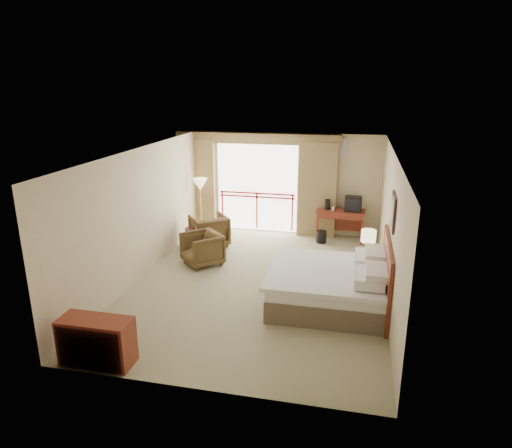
% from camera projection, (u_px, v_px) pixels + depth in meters
% --- Properties ---
extents(floor, '(7.00, 7.00, 0.00)m').
position_uv_depth(floor, '(259.00, 283.00, 9.40)').
color(floor, gray).
rests_on(floor, ground).
extents(ceiling, '(7.00, 7.00, 0.00)m').
position_uv_depth(ceiling, '(259.00, 152.00, 8.60)').
color(ceiling, white).
rests_on(ceiling, wall_back).
extents(wall_back, '(5.00, 0.00, 5.00)m').
position_uv_depth(wall_back, '(286.00, 184.00, 12.26)').
color(wall_back, beige).
rests_on(wall_back, ground).
extents(wall_front, '(5.00, 0.00, 5.00)m').
position_uv_depth(wall_front, '(200.00, 299.00, 5.74)').
color(wall_front, beige).
rests_on(wall_front, ground).
extents(wall_left, '(0.00, 7.00, 7.00)m').
position_uv_depth(wall_left, '(142.00, 213.00, 9.51)').
color(wall_left, beige).
rests_on(wall_left, ground).
extents(wall_right, '(0.00, 7.00, 7.00)m').
position_uv_depth(wall_right, '(390.00, 229.00, 8.48)').
color(wall_right, beige).
rests_on(wall_right, ground).
extents(balcony_door, '(2.40, 0.00, 2.40)m').
position_uv_depth(balcony_door, '(257.00, 188.00, 12.45)').
color(balcony_door, white).
rests_on(balcony_door, wall_back).
extents(balcony_railing, '(2.09, 0.03, 1.02)m').
position_uv_depth(balcony_railing, '(257.00, 202.00, 12.55)').
color(balcony_railing, '#AE150E').
rests_on(balcony_railing, wall_back).
extents(curtain_left, '(1.00, 0.26, 2.50)m').
position_uv_depth(curtain_left, '(198.00, 184.00, 12.66)').
color(curtain_left, olive).
rests_on(curtain_left, wall_back).
extents(curtain_right, '(1.00, 0.26, 2.50)m').
position_uv_depth(curtain_right, '(317.00, 190.00, 11.97)').
color(curtain_right, olive).
rests_on(curtain_right, wall_back).
extents(valance, '(4.40, 0.22, 0.28)m').
position_uv_depth(valance, '(256.00, 138.00, 11.96)').
color(valance, olive).
rests_on(valance, wall_back).
extents(hvac_vent, '(0.50, 0.04, 0.50)m').
position_uv_depth(hvac_vent, '(337.00, 148.00, 11.66)').
color(hvac_vent, silver).
rests_on(hvac_vent, wall_back).
extents(bed, '(2.13, 2.06, 0.97)m').
position_uv_depth(bed, '(331.00, 285.00, 8.42)').
color(bed, brown).
rests_on(bed, floor).
extents(headboard, '(0.06, 2.10, 1.30)m').
position_uv_depth(headboard, '(386.00, 276.00, 8.14)').
color(headboard, maroon).
rests_on(headboard, wall_right).
extents(framed_art, '(0.04, 0.72, 0.60)m').
position_uv_depth(framed_art, '(393.00, 212.00, 7.78)').
color(framed_art, black).
rests_on(framed_art, wall_right).
extents(nightstand, '(0.40, 0.47, 0.54)m').
position_uv_depth(nightstand, '(366.00, 268.00, 9.45)').
color(nightstand, maroon).
rests_on(nightstand, floor).
extents(table_lamp, '(0.30, 0.30, 0.53)m').
position_uv_depth(table_lamp, '(369.00, 236.00, 9.30)').
color(table_lamp, tan).
rests_on(table_lamp, nightstand).
extents(phone, '(0.21, 0.18, 0.09)m').
position_uv_depth(phone, '(365.00, 257.00, 9.23)').
color(phone, black).
rests_on(phone, nightstand).
extents(desk, '(1.22, 0.59, 0.80)m').
position_uv_depth(desk, '(341.00, 216.00, 11.86)').
color(desk, maroon).
rests_on(desk, floor).
extents(tv, '(0.42, 0.34, 0.38)m').
position_uv_depth(tv, '(353.00, 204.00, 11.64)').
color(tv, black).
rests_on(tv, desk).
extents(coffee_maker, '(0.13, 0.13, 0.27)m').
position_uv_depth(coffee_maker, '(327.00, 205.00, 11.79)').
color(coffee_maker, black).
rests_on(coffee_maker, desk).
extents(cup, '(0.09, 0.09, 0.10)m').
position_uv_depth(cup, '(333.00, 209.00, 11.74)').
color(cup, white).
rests_on(cup, desk).
extents(wastebasket, '(0.30, 0.30, 0.32)m').
position_uv_depth(wastebasket, '(321.00, 237.00, 11.72)').
color(wastebasket, black).
rests_on(wastebasket, floor).
extents(armchair_far, '(1.19, 1.20, 0.79)m').
position_uv_depth(armchair_far, '(210.00, 245.00, 11.59)').
color(armchair_far, '#47351D').
rests_on(armchair_far, floor).
extents(armchair_near, '(1.12, 1.12, 0.73)m').
position_uv_depth(armchair_near, '(203.00, 264.00, 10.39)').
color(armchair_near, '#47351D').
rests_on(armchair_near, floor).
extents(side_table, '(0.50, 0.50, 0.54)m').
position_uv_depth(side_table, '(195.00, 235.00, 11.17)').
color(side_table, black).
rests_on(side_table, floor).
extents(book, '(0.24, 0.27, 0.02)m').
position_uv_depth(book, '(195.00, 229.00, 11.12)').
color(book, white).
rests_on(book, side_table).
extents(floor_lamp, '(0.39, 0.39, 1.53)m').
position_uv_depth(floor_lamp, '(200.00, 186.00, 12.07)').
color(floor_lamp, tan).
rests_on(floor_lamp, floor).
extents(dresser, '(1.07, 0.45, 0.71)m').
position_uv_depth(dresser, '(97.00, 341.00, 6.64)').
color(dresser, maroon).
rests_on(dresser, floor).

